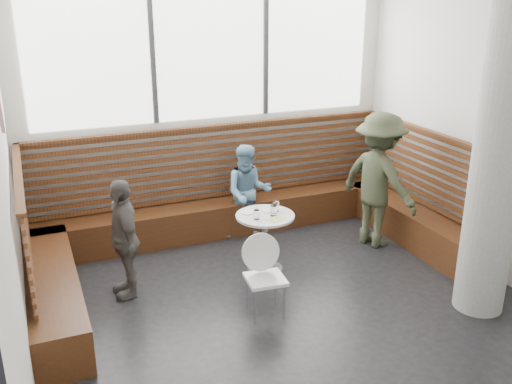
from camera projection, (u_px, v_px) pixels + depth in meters
name	position (u px, v px, depth m)	size (l,w,h in m)	color
room	(297.00, 164.00, 5.31)	(5.00, 5.00, 3.20)	silver
booth	(233.00, 217.00, 7.24)	(5.00, 2.50, 1.44)	#3C200F
concrete_column	(498.00, 160.00, 5.45)	(0.50, 0.50, 3.20)	gray
cafe_table	(265.00, 231.00, 6.60)	(0.68, 0.68, 0.70)	silver
cafe_chair	(263.00, 270.00, 5.73)	(0.40, 0.39, 0.83)	white
adult_man	(379.00, 180.00, 7.19)	(1.12, 0.64, 1.74)	#3A412B
child_back	(248.00, 192.00, 7.44)	(0.62, 0.48, 1.27)	#6B9ABB
child_left	(124.00, 238.00, 6.02)	(0.77, 0.32, 1.31)	#544F4C
plate_near	(247.00, 212.00, 6.60)	(0.18, 0.18, 0.01)	white
plate_far	(269.00, 210.00, 6.66)	(0.19, 0.19, 0.01)	white
glass_left	(257.00, 215.00, 6.40)	(0.07, 0.07, 0.11)	white
glass_mid	(274.00, 211.00, 6.49)	(0.08, 0.08, 0.12)	white
glass_right	(276.00, 206.00, 6.62)	(0.07, 0.07, 0.12)	white
menu_card	(276.00, 219.00, 6.41)	(0.20, 0.14, 0.00)	#A5C64C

